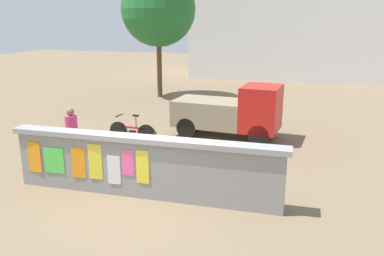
% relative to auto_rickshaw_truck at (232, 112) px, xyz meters
% --- Properties ---
extents(ground, '(60.00, 60.00, 0.00)m').
position_rel_auto_rickshaw_truck_xyz_m(ground, '(-1.10, 2.72, -0.90)').
color(ground, '#7A664C').
extents(poster_wall, '(6.52, 0.42, 1.44)m').
position_rel_auto_rickshaw_truck_xyz_m(poster_wall, '(-1.11, -5.29, -0.16)').
color(poster_wall, gray).
rests_on(poster_wall, ground).
extents(auto_rickshaw_truck, '(3.74, 1.88, 1.85)m').
position_rel_auto_rickshaw_truck_xyz_m(auto_rickshaw_truck, '(0.00, 0.00, 0.00)').
color(auto_rickshaw_truck, black).
rests_on(auto_rickshaw_truck, ground).
extents(motorcycle, '(1.90, 0.56, 0.87)m').
position_rel_auto_rickshaw_truck_xyz_m(motorcycle, '(-0.15, -3.74, -0.44)').
color(motorcycle, black).
rests_on(motorcycle, ground).
extents(bicycle_near, '(1.71, 0.44, 0.95)m').
position_rel_auto_rickshaw_truck_xyz_m(bicycle_near, '(-2.09, -3.27, -0.54)').
color(bicycle_near, black).
rests_on(bicycle_near, ground).
extents(bicycle_far, '(1.71, 0.44, 0.95)m').
position_rel_auto_rickshaw_truck_xyz_m(bicycle_far, '(-3.05, -1.50, -0.54)').
color(bicycle_far, black).
rests_on(bicycle_far, ground).
extents(person_walking, '(0.48, 0.48, 1.62)m').
position_rel_auto_rickshaw_truck_xyz_m(person_walking, '(-3.84, -3.81, 0.09)').
color(person_walking, purple).
rests_on(person_walking, ground).
extents(tree_roadside, '(3.72, 3.72, 6.29)m').
position_rel_auto_rickshaw_truck_xyz_m(tree_roadside, '(-4.92, 6.30, 3.52)').
color(tree_roadside, brown).
rests_on(tree_roadside, ground).
extents(building_background, '(13.52, 6.48, 8.40)m').
position_rel_auto_rickshaw_truck_xyz_m(building_background, '(1.31, 16.14, 3.32)').
color(building_background, silver).
rests_on(building_background, ground).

